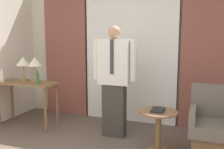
% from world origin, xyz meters
% --- Properties ---
extents(wall_back, '(10.00, 0.06, 2.70)m').
position_xyz_m(wall_back, '(0.00, 2.81, 1.35)').
color(wall_back, silver).
rests_on(wall_back, ground_plane).
extents(curtain_sheer_center, '(1.73, 0.06, 2.58)m').
position_xyz_m(curtain_sheer_center, '(0.00, 2.68, 1.29)').
color(curtain_sheer_center, white).
rests_on(curtain_sheer_center, ground_plane).
extents(curtain_drape_left, '(0.91, 0.06, 2.58)m').
position_xyz_m(curtain_drape_left, '(-1.36, 2.68, 1.29)').
color(curtain_drape_left, brown).
rests_on(curtain_drape_left, ground_plane).
extents(curtain_drape_right, '(0.91, 0.06, 2.58)m').
position_xyz_m(curtain_drape_right, '(1.36, 2.68, 1.29)').
color(curtain_drape_right, brown).
rests_on(curtain_drape_right, ground_plane).
extents(desk, '(1.12, 0.47, 0.80)m').
position_xyz_m(desk, '(-1.63, 1.78, 0.65)').
color(desk, brown).
rests_on(desk, ground_plane).
extents(table_lamp_left, '(0.25, 0.25, 0.44)m').
position_xyz_m(table_lamp_left, '(-1.76, 1.87, 1.13)').
color(table_lamp_left, '#9E7F47').
rests_on(table_lamp_left, desk).
extents(table_lamp_right, '(0.25, 0.25, 0.44)m').
position_xyz_m(table_lamp_right, '(-1.51, 1.87, 1.13)').
color(table_lamp_right, '#9E7F47').
rests_on(table_lamp_right, desk).
extents(bottle_near_edge, '(0.07, 0.07, 0.23)m').
position_xyz_m(bottle_near_edge, '(-2.05, 1.65, 0.89)').
color(bottle_near_edge, silver).
rests_on(bottle_near_edge, desk).
extents(bottle_by_lamp, '(0.06, 0.06, 0.24)m').
position_xyz_m(bottle_by_lamp, '(-1.31, 1.66, 0.89)').
color(bottle_by_lamp, '#336638').
rests_on(bottle_by_lamp, desk).
extents(person, '(0.71, 0.23, 1.75)m').
position_xyz_m(person, '(-0.02, 1.87, 0.95)').
color(person, '#38332D').
rests_on(person, ground_plane).
extents(armchair, '(0.60, 0.63, 0.91)m').
position_xyz_m(armchair, '(1.44, 1.77, 0.34)').
color(armchair, brown).
rests_on(armchair, ground_plane).
extents(side_table, '(0.53, 0.53, 0.58)m').
position_xyz_m(side_table, '(0.74, 1.54, 0.39)').
color(side_table, brown).
rests_on(side_table, ground_plane).
extents(book, '(0.17, 0.24, 0.03)m').
position_xyz_m(book, '(0.73, 1.54, 0.59)').
color(book, black).
rests_on(book, side_table).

